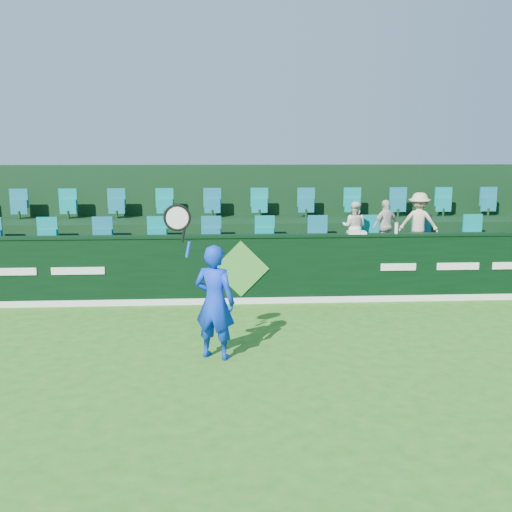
{
  "coord_description": "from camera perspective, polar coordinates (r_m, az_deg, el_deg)",
  "views": [
    {
      "loc": [
        -0.36,
        -6.89,
        2.93
      ],
      "look_at": [
        0.23,
        2.8,
        1.15
      ],
      "focal_mm": 40.0,
      "sensor_mm": 36.0,
      "label": 1
    }
  ],
  "objects": [
    {
      "name": "ground",
      "position": [
        7.5,
        -0.46,
        -12.62
      ],
      "size": [
        60.0,
        60.0,
        0.0
      ],
      "primitive_type": "plane",
      "color": "#246B19",
      "rests_on": "ground"
    },
    {
      "name": "sponsor_hoarding",
      "position": [
        11.13,
        -1.53,
        -1.31
      ],
      "size": [
        16.0,
        0.25,
        1.35
      ],
      "color": "black",
      "rests_on": "ground"
    },
    {
      "name": "stand_tier_front",
      "position": [
        12.26,
        -1.71,
        -1.53
      ],
      "size": [
        16.0,
        2.0,
        0.8
      ],
      "primitive_type": "cube",
      "color": "black",
      "rests_on": "ground"
    },
    {
      "name": "stand_tier_back",
      "position": [
        14.08,
        -1.96,
        1.06
      ],
      "size": [
        16.0,
        1.8,
        1.3
      ],
      "primitive_type": "cube",
      "color": "black",
      "rests_on": "ground"
    },
    {
      "name": "stand_rear",
      "position": [
        14.44,
        -2.02,
        3.57
      ],
      "size": [
        16.0,
        4.1,
        2.6
      ],
      "color": "black",
      "rests_on": "ground"
    },
    {
      "name": "seat_row_front",
      "position": [
        12.53,
        -1.79,
        1.99
      ],
      "size": [
        13.5,
        0.5,
        0.6
      ],
      "primitive_type": "cube",
      "color": "#07807F",
      "rests_on": "stand_tier_front"
    },
    {
      "name": "seat_row_back",
      "position": [
        14.26,
        -2.01,
        5.03
      ],
      "size": [
        13.5,
        0.5,
        0.6
      ],
      "primitive_type": "cube",
      "color": "#07807F",
      "rests_on": "stand_tier_back"
    },
    {
      "name": "tennis_player",
      "position": [
        8.14,
        -4.21,
        -4.49
      ],
      "size": [
        1.07,
        0.6,
        2.27
      ],
      "color": "#0C32D3",
      "rests_on": "ground"
    },
    {
      "name": "spectator_left",
      "position": [
        12.45,
        9.79,
        2.91
      ],
      "size": [
        0.65,
        0.59,
        1.09
      ],
      "primitive_type": "imported",
      "rotation": [
        0.0,
        0.0,
        2.72
      ],
      "color": "white",
      "rests_on": "stand_tier_front"
    },
    {
      "name": "spectator_middle",
      "position": [
        12.62,
        12.84,
        2.97
      ],
      "size": [
        0.71,
        0.51,
        1.12
      ],
      "primitive_type": "imported",
      "rotation": [
        0.0,
        0.0,
        3.54
      ],
      "color": "beige",
      "rests_on": "stand_tier_front"
    },
    {
      "name": "spectator_right",
      "position": [
        12.83,
        15.96,
        3.29
      ],
      "size": [
        0.93,
        0.73,
        1.27
      ],
      "primitive_type": "imported",
      "rotation": [
        0.0,
        0.0,
        2.78
      ],
      "color": "beige",
      "rests_on": "stand_tier_front"
    },
    {
      "name": "towel",
      "position": [
        11.31,
        10.03,
        2.33
      ],
      "size": [
        0.35,
        0.23,
        0.05
      ],
      "primitive_type": "cube",
      "color": "silver",
      "rests_on": "sponsor_hoarding"
    },
    {
      "name": "drinks_bottle",
      "position": [
        11.51,
        13.86,
        2.73
      ],
      "size": [
        0.07,
        0.07,
        0.21
      ],
      "primitive_type": "cylinder",
      "color": "silver",
      "rests_on": "sponsor_hoarding"
    }
  ]
}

